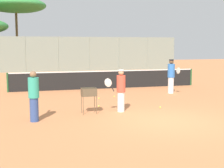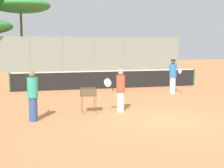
% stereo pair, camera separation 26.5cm
% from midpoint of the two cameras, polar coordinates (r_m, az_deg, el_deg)
% --- Properties ---
extents(ground_plane, '(80.00, 80.00, 0.00)m').
position_cam_midpoint_polar(ground_plane, '(10.85, 10.65, -6.76)').
color(ground_plane, '#D37F4C').
extents(tennis_net, '(11.32, 0.10, 1.07)m').
position_cam_midpoint_polar(tennis_net, '(18.55, -0.20, 0.89)').
color(tennis_net, '#26592D').
rests_on(tennis_net, ground_plane).
extents(back_fence, '(21.68, 0.08, 3.37)m').
position_cam_midpoint_polar(back_fence, '(31.10, -6.01, 5.48)').
color(back_fence, gray).
rests_on(back_fence, ground_plane).
extents(tree_4, '(6.36, 6.36, 7.56)m').
position_cam_midpoint_polar(tree_4, '(35.63, -16.16, 13.60)').
color(tree_4, brown).
rests_on(tree_4, ground_plane).
extents(player_white_outfit, '(0.36, 0.92, 1.72)m').
position_cam_midpoint_polar(player_white_outfit, '(10.87, -13.61, -2.04)').
color(player_white_outfit, '#334C8C').
rests_on(player_white_outfit, ground_plane).
extents(player_red_cap, '(0.39, 0.92, 1.82)m').
position_cam_midpoint_polar(player_red_cap, '(16.93, 11.53, 1.45)').
color(player_red_cap, white).
rests_on(player_red_cap, ground_plane).
extents(player_yellow_shirt, '(0.89, 0.34, 1.64)m').
position_cam_midpoint_polar(player_yellow_shirt, '(12.06, 2.17, -1.10)').
color(player_yellow_shirt, white).
rests_on(player_yellow_shirt, ground_plane).
extents(ball_cart, '(0.56, 0.41, 0.98)m').
position_cam_midpoint_polar(ball_cart, '(11.81, -3.76, -1.84)').
color(ball_cart, brown).
rests_on(ball_cart, ground_plane).
extents(tennis_ball_0, '(0.07, 0.07, 0.07)m').
position_cam_midpoint_polar(tennis_ball_0, '(13.16, -1.82, -4.03)').
color(tennis_ball_0, '#D1E54C').
rests_on(tennis_ball_0, ground_plane).
extents(tennis_ball_1, '(0.07, 0.07, 0.07)m').
position_cam_midpoint_polar(tennis_ball_1, '(15.54, 1.13, -2.29)').
color(tennis_ball_1, '#D1E54C').
rests_on(tennis_ball_1, ground_plane).
extents(tennis_ball_2, '(0.07, 0.07, 0.07)m').
position_cam_midpoint_polar(tennis_ball_2, '(13.01, 9.41, -4.26)').
color(tennis_ball_2, '#D1E54C').
rests_on(tennis_ball_2, ground_plane).
extents(tennis_ball_3, '(0.07, 0.07, 0.07)m').
position_cam_midpoint_polar(tennis_ball_3, '(15.03, -1.74, -2.62)').
color(tennis_ball_3, '#D1E54C').
rests_on(tennis_ball_3, ground_plane).
extents(parked_car, '(4.20, 1.70, 1.60)m').
position_cam_midpoint_polar(parked_car, '(34.41, -15.64, 3.71)').
color(parked_car, white).
rests_on(parked_car, ground_plane).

